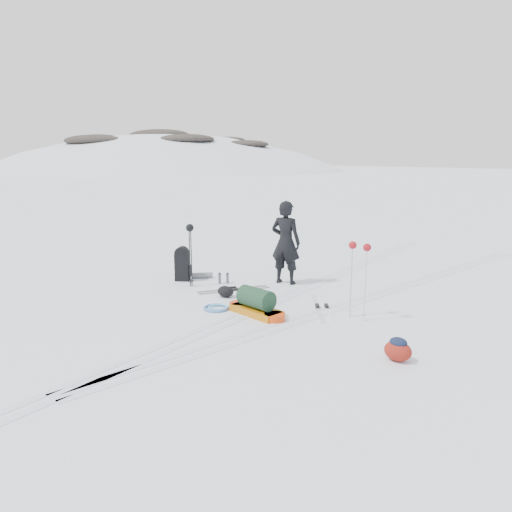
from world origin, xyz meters
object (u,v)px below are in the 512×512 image
object	(u,v)px
skier	(286,242)
pulk_sled	(256,304)
ski_poles_black	(190,235)
expedition_rucksack	(185,265)

from	to	relation	value
skier	pulk_sled	bearing A→B (deg)	100.08
pulk_sled	ski_poles_black	size ratio (longest dim) A/B	0.96
pulk_sled	expedition_rucksack	distance (m)	3.17
skier	ski_poles_black	bearing A→B (deg)	33.26
expedition_rucksack	ski_poles_black	bearing A→B (deg)	-61.54
skier	expedition_rucksack	size ratio (longest dim) A/B	2.19
pulk_sled	ski_poles_black	xyz separation A→B (m)	(-2.51, 0.64, 1.00)
expedition_rucksack	ski_poles_black	xyz separation A→B (m)	(0.52, -0.28, 0.81)
skier	ski_poles_black	xyz separation A→B (m)	(-1.53, -1.62, 0.21)
skier	expedition_rucksack	distance (m)	2.52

